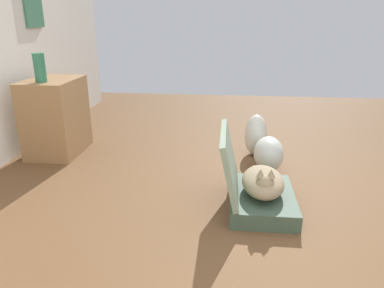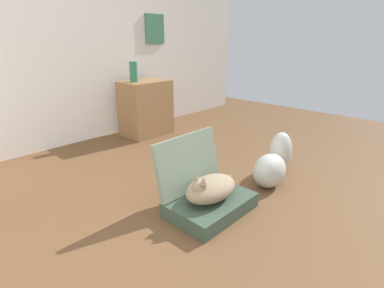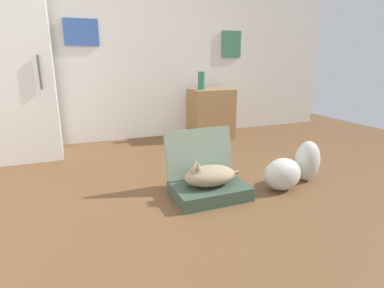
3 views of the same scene
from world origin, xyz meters
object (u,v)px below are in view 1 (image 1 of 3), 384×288
Objects in this scene: side_table at (56,117)px; vase_tall at (40,68)px; cat at (263,182)px; suitcase_base at (262,200)px; plastic_bag_clear at (256,135)px; plastic_bag_white at (269,154)px.

vase_tall is (-0.15, 0.01, 0.47)m from side_table.
cat is 2.12× the size of vase_tall.
suitcase_base is at bearing -2.32° from cat.
plastic_bag_white is at bearing -165.76° from plastic_bag_clear.
cat is (-0.01, 0.00, 0.14)m from suitcase_base.
plastic_bag_white is at bearing -8.66° from cat.
side_table is at bearing 64.17° from cat.
vase_tall reaches higher than suitcase_base.
side_table is (0.89, 1.85, 0.29)m from suitcase_base.
side_table is 0.50m from vase_tall.
side_table reaches higher than cat.
side_table is at bearing -4.41° from vase_tall.
vase_tall is at bearing 98.18° from plastic_bag_clear.
plastic_bag_clear is (0.35, 0.09, 0.05)m from plastic_bag_white.
vase_tall is at bearing 68.40° from suitcase_base.
cat is 2.06m from side_table.
plastic_bag_white is at bearing -92.32° from vase_tall.
plastic_bag_clear reaches higher than cat.
vase_tall is at bearing 175.59° from side_table.
side_table is at bearing 64.42° from suitcase_base.
side_table reaches higher than plastic_bag_white.
suitcase_base is 2.15m from vase_tall.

